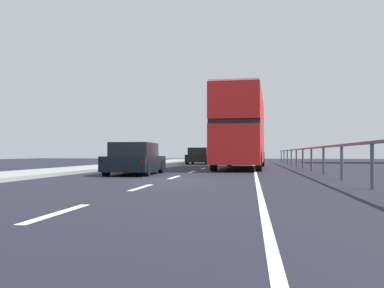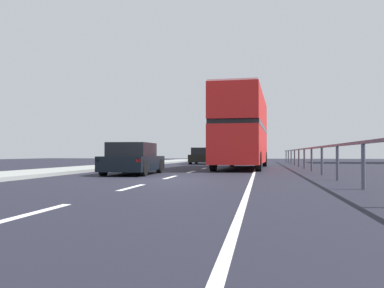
# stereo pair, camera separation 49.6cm
# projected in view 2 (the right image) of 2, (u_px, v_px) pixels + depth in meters

# --- Properties ---
(ground_plane) EXTENTS (74.83, 120.00, 0.10)m
(ground_plane) POSITION_uv_depth(u_px,v_px,m) (164.00, 180.00, 14.33)
(ground_plane) COLOR black
(near_sidewalk_kerb) EXTENTS (2.84, 80.00, 0.14)m
(near_sidewalk_kerb) POSITION_uv_depth(u_px,v_px,m) (4.00, 176.00, 15.34)
(near_sidewalk_kerb) COLOR gray
(near_sidewalk_kerb) RESTS_ON ground
(lane_paint_markings) EXTENTS (3.18, 46.00, 0.01)m
(lane_paint_markings) POSITION_uv_depth(u_px,v_px,m) (234.00, 170.00, 22.56)
(lane_paint_markings) COLOR silver
(lane_paint_markings) RESTS_ON ground
(bridge_side_railing) EXTENTS (0.10, 42.00, 1.21)m
(bridge_side_railing) POSITION_uv_depth(u_px,v_px,m) (308.00, 152.00, 22.26)
(bridge_side_railing) COLOR #4B4B5B
(bridge_side_railing) RESTS_ON ground
(double_decker_bus_red) EXTENTS (3.00, 11.23, 4.43)m
(double_decker_bus_red) POSITION_uv_depth(u_px,v_px,m) (243.00, 129.00, 24.63)
(double_decker_bus_red) COLOR red
(double_decker_bus_red) RESTS_ON ground
(hatchback_car_near) EXTENTS (1.92, 4.25, 1.35)m
(hatchback_car_near) POSITION_uv_depth(u_px,v_px,m) (133.00, 159.00, 17.52)
(hatchback_car_near) COLOR black
(hatchback_car_near) RESTS_ON ground
(sedan_car_ahead) EXTENTS (1.87, 4.45, 1.39)m
(sedan_car_ahead) POSITION_uv_depth(u_px,v_px,m) (203.00, 156.00, 35.06)
(sedan_car_ahead) COLOR black
(sedan_car_ahead) RESTS_ON ground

